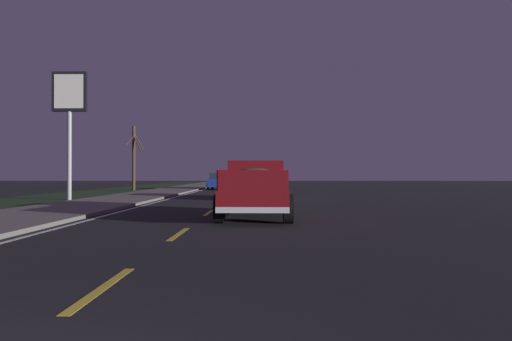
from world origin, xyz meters
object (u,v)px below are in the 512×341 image
at_px(pickup_truck, 255,188).
at_px(sedan_blue, 220,181).
at_px(gas_price_sign, 69,103).
at_px(bare_tree_far, 134,156).
at_px(sedan_white, 257,185).

relative_size(pickup_truck, sedan_blue, 1.23).
distance_m(gas_price_sign, bare_tree_far, 15.17).
xyz_separation_m(sedan_white, gas_price_sign, (-1.00, 10.34, 4.54)).
bearing_deg(bare_tree_far, sedan_blue, -70.41).
height_order(sedan_white, gas_price_sign, gas_price_sign).
height_order(pickup_truck, sedan_blue, pickup_truck).
height_order(sedan_white, bare_tree_far, bare_tree_far).
bearing_deg(pickup_truck, gas_price_sign, 44.61).
xyz_separation_m(sedan_blue, gas_price_sign, (-17.55, 6.74, 4.54)).
xyz_separation_m(pickup_truck, gas_price_sign, (10.58, 10.44, 4.34)).
bearing_deg(pickup_truck, sedan_blue, 7.49).
bearing_deg(bare_tree_far, gas_price_sign, -178.20).
height_order(pickup_truck, gas_price_sign, gas_price_sign).
distance_m(sedan_white, bare_tree_far, 17.81).
bearing_deg(bare_tree_far, pickup_truck, -156.89).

